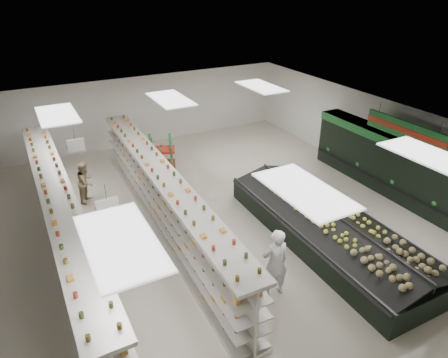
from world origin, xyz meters
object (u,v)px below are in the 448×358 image
gondola_center (163,201)px  produce_island (327,227)px  soda_endcap (161,151)px  gondola_left (63,226)px  shopper_main (275,263)px  shopper_background (86,182)px

gondola_center → produce_island: (4.11, -3.10, -0.42)m
produce_island → soda_endcap: bearing=109.6°
produce_island → soda_endcap: 7.83m
soda_endcap → gondola_left: bearing=-136.0°
gondola_center → produce_island: gondola_center is taller
soda_endcap → shopper_main: (-0.10, -8.52, 0.26)m
produce_island → gondola_center: bearing=142.9°
gondola_left → gondola_center: 2.99m
gondola_center → shopper_background: 3.35m
gondola_left → shopper_background: (1.13, 2.82, -0.17)m
gondola_left → produce_island: (7.10, -3.06, -0.44)m
gondola_left → soda_endcap: gondola_left is taller
gondola_center → shopper_main: 4.47m
soda_endcap → shopper_main: bearing=-90.7°
produce_island → soda_endcap: soda_endcap is taller
gondola_center → soda_endcap: size_ratio=7.96×
shopper_background → gondola_center: bearing=-111.3°
gondola_left → produce_island: 7.74m
shopper_main → shopper_background: shopper_main is taller
shopper_main → gondola_center: bearing=-65.4°
gondola_left → shopper_main: size_ratio=6.08×
produce_island → gondola_left: bearing=156.7°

